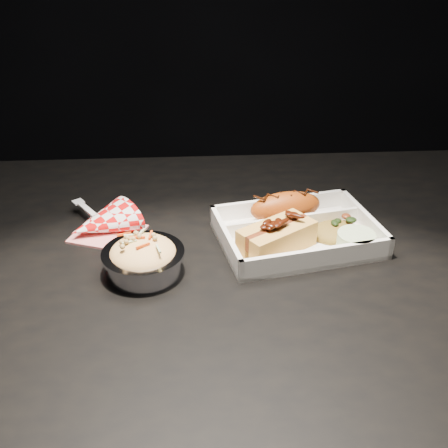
{
  "coord_description": "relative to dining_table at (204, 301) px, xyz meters",
  "views": [
    {
      "loc": [
        -0.01,
        -0.75,
        1.24
      ],
      "look_at": [
        0.03,
        -0.01,
        0.81
      ],
      "focal_mm": 45.0,
      "sensor_mm": 36.0,
      "label": 1
    }
  ],
  "objects": [
    {
      "name": "dining_table",
      "position": [
        0.0,
        0.0,
        0.0
      ],
      "size": [
        1.2,
        0.8,
        0.75
      ],
      "color": "black",
      "rests_on": "ground"
    },
    {
      "name": "food_tray",
      "position": [
        0.16,
        0.04,
        0.1
      ],
      "size": [
        0.28,
        0.23,
        0.04
      ],
      "rotation": [
        0.0,
        0.0,
        0.2
      ],
      "color": "white",
      "rests_on": "dining_table"
    },
    {
      "name": "fried_pastry",
      "position": [
        0.14,
        0.09,
        0.12
      ],
      "size": [
        0.13,
        0.07,
        0.05
      ],
      "primitive_type": "ellipsoid",
      "rotation": [
        0.0,
        0.0,
        0.2
      ],
      "color": "#9D420F",
      "rests_on": "food_tray"
    },
    {
      "name": "hotdog",
      "position": [
        0.12,
        0.0,
        0.12
      ],
      "size": [
        0.13,
        0.12,
        0.06
      ],
      "rotation": [
        0.0,
        0.0,
        0.59
      ],
      "color": "gold",
      "rests_on": "food_tray"
    },
    {
      "name": "fried_rice_mound",
      "position": [
        0.22,
        0.04,
        0.11
      ],
      "size": [
        0.1,
        0.09,
        0.03
      ],
      "primitive_type": "ellipsoid",
      "rotation": [
        0.0,
        0.0,
        0.2
      ],
      "color": "olive",
      "rests_on": "food_tray"
    },
    {
      "name": "cupcake_liner",
      "position": [
        0.24,
        -0.01,
        0.11
      ],
      "size": [
        0.06,
        0.06,
        0.03
      ],
      "primitive_type": "cylinder",
      "color": "beige",
      "rests_on": "food_tray"
    },
    {
      "name": "foil_coleslaw_cup",
      "position": [
        -0.09,
        -0.04,
        0.12
      ],
      "size": [
        0.12,
        0.12,
        0.06
      ],
      "color": "silver",
      "rests_on": "dining_table"
    },
    {
      "name": "napkin_fork",
      "position": [
        -0.17,
        0.08,
        0.11
      ],
      "size": [
        0.15,
        0.16,
        0.1
      ],
      "rotation": [
        0.0,
        0.0,
        -0.97
      ],
      "color": "red",
      "rests_on": "dining_table"
    }
  ]
}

